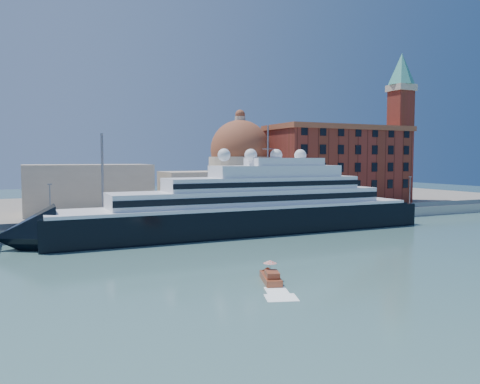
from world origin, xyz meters
name	(u,v)px	position (x,y,z in m)	size (l,w,h in m)	color
ground	(267,257)	(0.00, 0.00, 0.00)	(400.00, 400.00, 0.00)	#386261
quay	(195,222)	(0.00, 34.00, 1.25)	(180.00, 10.00, 2.50)	gray
land	(151,207)	(0.00, 75.00, 1.00)	(260.00, 72.00, 2.00)	slate
quay_fence	(202,216)	(0.00, 29.50, 3.10)	(180.00, 0.10, 1.20)	slate
superyacht	(231,212)	(3.96, 23.00, 4.53)	(87.91, 12.19, 26.27)	black
water_taxi	(271,277)	(-6.58, -13.46, 0.67)	(3.71, 6.18, 2.78)	maroon
warehouse	(339,164)	(52.00, 52.00, 13.79)	(43.00, 19.00, 23.25)	maroon
campanile	(401,117)	(76.00, 52.00, 28.76)	(8.40, 8.40, 47.00)	maroon
church	(189,175)	(6.39, 57.72, 10.91)	(66.00, 18.00, 25.50)	beige
lamp_posts	(140,186)	(-12.67, 32.27, 9.84)	(120.80, 2.40, 18.00)	slate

